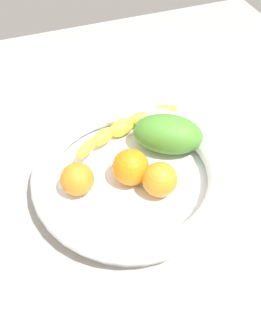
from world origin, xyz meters
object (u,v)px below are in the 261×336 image
orange_front (160,180)px  mango_green (168,134)px  fruit_bowl (130,175)px  banana_draped_left (124,128)px  orange_mid_left (77,179)px  orange_mid_right (129,170)px

orange_front → mango_green: 10.65cm
fruit_bowl → banana_draped_left: bearing=-102.8°
orange_mid_left → mango_green: bearing=-167.3°
orange_mid_left → orange_mid_right: size_ratio=0.89×
fruit_bowl → orange_front: (-3.77, 4.12, 2.02)cm
orange_front → fruit_bowl: bearing=-47.6°
orange_front → orange_mid_left: (13.05, -4.97, -0.15)cm
banana_draped_left → mango_green: (-6.75, 5.82, 1.32)cm
banana_draped_left → orange_mid_left: 15.44cm
orange_mid_left → orange_front: bearing=159.2°
fruit_bowl → banana_draped_left: size_ratio=1.50×
orange_mid_right → orange_mid_left: bearing=-8.5°
mango_green → orange_mid_right: bearing=29.7°
orange_mid_left → mango_green: 18.98cm
orange_mid_right → mango_green: mango_green is taller
fruit_bowl → banana_draped_left: 11.18cm
banana_draped_left → mango_green: size_ratio=1.77×
fruit_bowl → orange_front: orange_front is taller
mango_green → banana_draped_left: bearing=-40.8°
orange_front → mango_green: (-5.45, -9.14, 0.50)cm
fruit_bowl → orange_mid_right: orange_mid_right is taller
orange_front → orange_mid_left: bearing=-20.8°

